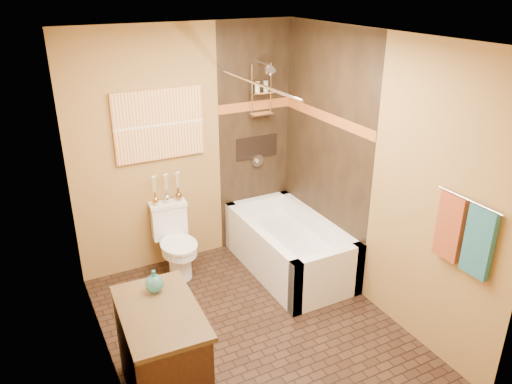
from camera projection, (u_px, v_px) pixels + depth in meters
floor at (254, 331)px, 4.42m from camera, size 3.00×3.00×0.00m
wall_left at (98, 236)px, 3.41m from camera, size 0.02×3.00×2.50m
wall_right at (374, 177)px, 4.43m from camera, size 0.02×3.00×2.50m
wall_back at (187, 149)px, 5.14m from camera, size 2.40×0.02×2.50m
wall_front at (381, 305)px, 2.70m from camera, size 2.40×0.02×2.50m
ceiling at (254, 37)px, 3.42m from camera, size 3.00×3.00×0.00m
alcove_tile_back at (255, 139)px, 5.46m from camera, size 0.85×0.01×2.50m
alcove_tile_right at (324, 153)px, 5.03m from camera, size 0.01×1.50×2.50m
mosaic_band_back at (255, 106)px, 5.30m from camera, size 0.85×0.01×0.10m
mosaic_band_right at (326, 117)px, 4.88m from camera, size 0.01×1.50×0.10m
alcove_niche at (257, 147)px, 5.50m from camera, size 0.50×0.01×0.25m
shower_fixtures at (262, 103)px, 5.22m from camera, size 0.24×0.33×1.16m
curtain_rod at (255, 83)px, 4.39m from camera, size 0.03×1.55×0.03m
towel_bar at (469, 200)px, 3.47m from camera, size 0.02×0.55×0.02m
towel_teal at (479, 242)px, 3.48m from camera, size 0.05×0.22×0.52m
towel_rust at (450, 227)px, 3.69m from camera, size 0.05×0.22×0.52m
sunset_painting at (159, 125)px, 4.88m from camera, size 0.90×0.04×0.70m
vanity_mirror at (107, 224)px, 3.03m from camera, size 0.01×1.00×0.90m
bathtub at (289, 250)px, 5.28m from camera, size 0.80×1.50×0.55m
toilet at (175, 241)px, 5.14m from camera, size 0.39×0.57×0.74m
vanity at (162, 354)px, 3.58m from camera, size 0.58×0.90×0.77m
teal_bottle at (154, 281)px, 3.61m from camera, size 0.16×0.16×0.21m
bud_vases at (166, 188)px, 5.07m from camera, size 0.31×0.07×0.31m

